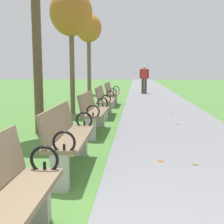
{
  "coord_description": "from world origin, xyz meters",
  "views": [
    {
      "loc": [
        0.42,
        -1.71,
        1.4
      ],
      "look_at": [
        -0.05,
        4.29,
        0.55
      ],
      "focal_mm": 48.35,
      "sensor_mm": 36.0,
      "label": 1
    }
  ],
  "objects": [
    {
      "name": "park_bench_4",
      "position": [
        -0.5,
        7.22,
        0.49
      ],
      "size": [
        0.49,
        1.6,
        0.9
      ],
      "color": "#7A664C",
      "rests_on": "ground"
    },
    {
      "name": "pedestrian_walking",
      "position": [
        0.9,
        15.83,
        0.93
      ],
      "size": [
        0.53,
        0.22,
        1.62
      ],
      "color": "#3D3328",
      "rests_on": "paved_walkway"
    },
    {
      "name": "tree_4",
      "position": [
        -2.22,
        15.31,
        3.58
      ],
      "size": [
        1.43,
        1.43,
        4.46
      ],
      "color": "brown",
      "rests_on": "ground"
    },
    {
      "name": "park_bench_3",
      "position": [
        -0.5,
        4.81,
        0.49
      ],
      "size": [
        0.5,
        1.61,
        0.9
      ],
      "color": "#7A664C",
      "rests_on": "ground"
    },
    {
      "name": "scattered_leaves",
      "position": [
        0.85,
        4.97,
        0.02
      ],
      "size": [
        4.46,
        14.29,
        0.02
      ],
      "color": "brown",
      "rests_on": "ground"
    },
    {
      "name": "park_bench_5",
      "position": [
        -0.5,
        9.91,
        0.49
      ],
      "size": [
        0.49,
        1.6,
        0.9
      ],
      "color": "#7A664C",
      "rests_on": "ground"
    },
    {
      "name": "tree_3",
      "position": [
        -1.59,
        7.76,
        3.1
      ],
      "size": [
        1.31,
        1.31,
        3.86
      ],
      "color": "brown",
      "rests_on": "ground"
    },
    {
      "name": "park_bench_2",
      "position": [
        -0.5,
        2.3,
        0.49
      ],
      "size": [
        0.5,
        1.61,
        0.9
      ],
      "color": "#7A664C",
      "rests_on": "ground"
    },
    {
      "name": "paved_walkway",
      "position": [
        1.36,
        18.0,
        0.01
      ],
      "size": [
        2.72,
        44.0,
        0.02
      ],
      "primitive_type": "cube",
      "color": "slate",
      "rests_on": "ground"
    }
  ]
}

